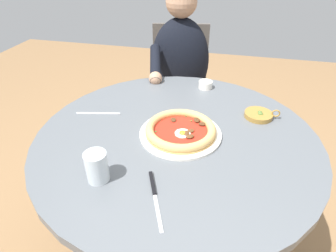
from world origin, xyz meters
The scene contains 10 objects.
ground_plane centered at (0.00, 0.00, -0.01)m, with size 6.00×6.00×0.02m, color olive.
dining_table centered at (0.00, 0.00, 0.59)m, with size 1.06×1.06×0.72m.
pizza_on_plate centered at (0.01, 0.00, 0.74)m, with size 0.31×0.31×0.04m.
water_glass centered at (-0.19, -0.29, 0.76)m, with size 0.07×0.07×0.10m.
steak_knife centered at (-0.01, -0.30, 0.72)m, with size 0.10×0.21×0.01m.
ramekin_capers centered at (0.06, 0.42, 0.74)m, with size 0.07×0.07×0.04m.
olive_pan centered at (0.31, 0.20, 0.73)m, with size 0.14×0.11×0.04m.
fork_utensil centered at (-0.35, 0.07, 0.72)m, with size 0.18×0.05×0.00m.
diner_person centered at (-0.14, 0.75, 0.50)m, with size 0.38×0.53×1.14m.
cafe_chair_diner centered at (-0.16, 0.90, 0.52)m, with size 0.48×0.48×0.88m.
Camera 1 is at (0.16, -0.84, 1.33)m, focal length 29.71 mm.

